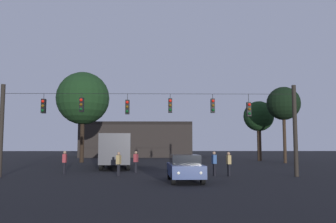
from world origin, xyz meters
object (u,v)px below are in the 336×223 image
(car_near_right, at_px, (185,168))
(pedestrian_crossing_right, at_px, (119,163))
(city_bus, at_px, (117,147))
(pedestrian_crossing_center, at_px, (136,161))
(pedestrian_trailing, at_px, (65,161))
(tree_right_far, at_px, (283,104))
(pedestrian_near_bus, at_px, (214,162))
(tree_left_silhouette, at_px, (259,117))
(tree_behind_building, at_px, (83,98))
(pedestrian_crossing_left, at_px, (229,162))

(car_near_right, height_order, pedestrian_crossing_right, pedestrian_crossing_right)
(city_bus, height_order, pedestrian_crossing_center, city_bus)
(pedestrian_trailing, relative_size, tree_right_far, 0.19)
(pedestrian_near_bus, bearing_deg, tree_right_far, 56.74)
(city_bus, xyz_separation_m, tree_left_silhouette, (16.99, 12.47, 3.89))
(pedestrian_crossing_center, relative_size, pedestrian_near_bus, 0.98)
(city_bus, bearing_deg, tree_behind_building, 120.98)
(car_near_right, height_order, pedestrian_crossing_left, pedestrian_crossing_left)
(city_bus, xyz_separation_m, tree_right_far, (18.31, 6.73, 4.92))
(pedestrian_crossing_right, bearing_deg, pedestrian_near_bus, 1.61)
(pedestrian_crossing_center, height_order, pedestrian_crossing_right, pedestrian_crossing_center)
(pedestrian_crossing_center, xyz_separation_m, tree_behind_building, (-7.55, 15.40, 6.72))
(pedestrian_near_bus, xyz_separation_m, tree_right_far, (10.50, 16.00, 5.86))
(city_bus, xyz_separation_m, car_near_right, (5.57, -12.99, -1.07))
(car_near_right, relative_size, pedestrian_crossing_left, 2.74)
(pedestrian_crossing_left, distance_m, pedestrian_trailing, 11.65)
(city_bus, relative_size, tree_right_far, 1.28)
(city_bus, relative_size, tree_left_silhouette, 1.43)
(car_near_right, bearing_deg, tree_right_far, 57.14)
(city_bus, distance_m, pedestrian_crossing_center, 7.11)
(car_near_right, xyz_separation_m, tree_right_far, (12.73, 19.71, 5.99))
(pedestrian_crossing_center, distance_m, pedestrian_trailing, 5.15)
(pedestrian_crossing_center, bearing_deg, tree_behind_building, 116.13)
(tree_right_far, bearing_deg, pedestrian_crossing_left, -120.45)
(pedestrian_crossing_center, xyz_separation_m, pedestrian_crossing_right, (-0.95, -2.81, -0.00))
(pedestrian_near_bus, bearing_deg, pedestrian_trailing, 171.29)
(pedestrian_crossing_center, xyz_separation_m, tree_right_far, (16.00, 13.38, 5.88))
(pedestrian_trailing, xyz_separation_m, tree_behind_building, (-2.50, 16.41, 6.70))
(tree_behind_building, bearing_deg, pedestrian_crossing_right, -70.05)
(city_bus, height_order, tree_right_far, tree_right_far)
(city_bus, height_order, pedestrian_crossing_right, city_bus)
(city_bus, relative_size, pedestrian_crossing_right, 6.94)
(pedestrian_crossing_right, distance_m, pedestrian_trailing, 4.48)
(city_bus, relative_size, car_near_right, 2.54)
(pedestrian_crossing_right, bearing_deg, tree_right_far, 43.68)
(car_near_right, distance_m, pedestrian_crossing_left, 4.70)
(tree_left_silhouette, bearing_deg, pedestrian_trailing, -134.43)
(city_bus, distance_m, tree_right_far, 20.11)
(city_bus, distance_m, tree_left_silhouette, 21.43)
(car_near_right, distance_m, pedestrian_near_bus, 4.33)
(city_bus, distance_m, tree_behind_building, 11.71)
(city_bus, relative_size, pedestrian_crossing_center, 6.94)
(car_near_right, xyz_separation_m, pedestrian_crossing_right, (-4.22, 3.52, 0.11))
(pedestrian_crossing_right, height_order, pedestrian_trailing, pedestrian_trailing)
(city_bus, xyz_separation_m, pedestrian_crossing_left, (8.75, -9.53, -0.96))
(car_near_right, distance_m, pedestrian_crossing_center, 7.13)
(pedestrian_crossing_left, distance_m, pedestrian_crossing_center, 7.06)
(car_near_right, bearing_deg, pedestrian_trailing, 147.39)
(car_near_right, distance_m, tree_behind_building, 25.22)
(pedestrian_near_bus, relative_size, tree_left_silhouette, 0.21)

